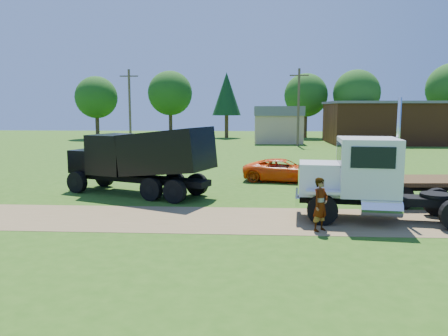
# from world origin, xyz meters

# --- Properties ---
(ground) EXTENTS (140.00, 140.00, 0.00)m
(ground) POSITION_xyz_m (0.00, 0.00, 0.00)
(ground) COLOR #2A5512
(ground) RESTS_ON ground
(dirt_track) EXTENTS (120.00, 4.20, 0.01)m
(dirt_track) POSITION_xyz_m (0.00, 0.00, 0.01)
(dirt_track) COLOR brown
(dirt_track) RESTS_ON ground
(white_semi_tractor) EXTENTS (8.09, 3.46, 4.80)m
(white_semi_tractor) POSITION_xyz_m (5.01, 0.29, 1.64)
(white_semi_tractor) COLOR black
(white_semi_tractor) RESTS_ON ground
(black_dump_truck) EXTENTS (8.14, 5.14, 3.51)m
(black_dump_truck) POSITION_xyz_m (-5.10, 4.84, 1.93)
(black_dump_truck) COLOR black
(black_dump_truck) RESTS_ON ground
(orange_pickup) EXTENTS (5.16, 3.03, 1.35)m
(orange_pickup) POSITION_xyz_m (2.39, 9.47, 0.67)
(orange_pickup) COLOR #E9480A
(orange_pickup) RESTS_ON ground
(spectator_a) EXTENTS (0.83, 0.82, 1.93)m
(spectator_a) POSITION_xyz_m (2.87, -1.44, 0.97)
(spectator_a) COLOR #999999
(spectator_a) RESTS_ON ground
(spectator_b) EXTENTS (0.79, 0.63, 1.57)m
(spectator_b) POSITION_xyz_m (3.77, 4.29, 0.78)
(spectator_b) COLOR #999999
(spectator_b) RESTS_ON ground
(brick_building) EXTENTS (15.40, 10.40, 5.30)m
(brick_building) POSITION_xyz_m (18.00, 40.00, 2.66)
(brick_building) COLOR brown
(brick_building) RESTS_ON ground
(tan_shed) EXTENTS (6.20, 5.40, 4.70)m
(tan_shed) POSITION_xyz_m (4.00, 40.00, 2.42)
(tan_shed) COLOR tan
(tan_shed) RESTS_ON ground
(utility_poles) EXTENTS (42.20, 0.28, 9.00)m
(utility_poles) POSITION_xyz_m (6.00, 35.00, 4.71)
(utility_poles) COLOR #453327
(utility_poles) RESTS_ON ground
(tree_row) EXTENTS (58.48, 11.11, 10.95)m
(tree_row) POSITION_xyz_m (5.77, 49.26, 6.68)
(tree_row) COLOR #362716
(tree_row) RESTS_ON ground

